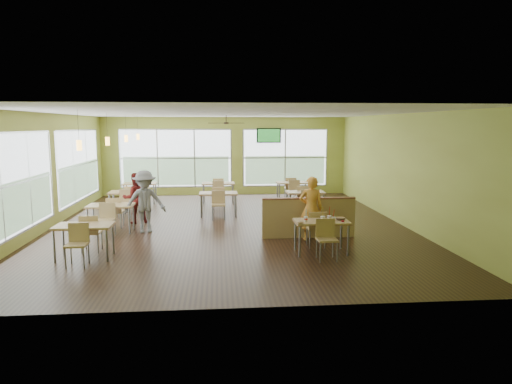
# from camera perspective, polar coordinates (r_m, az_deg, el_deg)

# --- Properties ---
(room) EXTENTS (12.00, 12.04, 3.20)m
(room) POSITION_cam_1_polar(r_m,az_deg,el_deg) (12.93, -3.43, 2.71)
(room) COLOR black
(room) RESTS_ON ground
(window_bays) EXTENTS (9.24, 10.24, 2.38)m
(window_bays) POSITION_cam_1_polar(r_m,az_deg,el_deg) (16.17, -13.14, 3.19)
(window_bays) COLOR white
(window_bays) RESTS_ON room
(main_table) EXTENTS (1.22, 1.52, 0.87)m
(main_table) POSITION_cam_1_polar(r_m,az_deg,el_deg) (10.38, 8.18, -4.19)
(main_table) COLOR tan
(main_table) RESTS_ON floor
(half_wall_divider) EXTENTS (2.40, 0.14, 1.04)m
(half_wall_divider) POSITION_cam_1_polar(r_m,az_deg,el_deg) (11.79, 6.59, -3.18)
(half_wall_divider) COLOR tan
(half_wall_divider) RESTS_ON floor
(dining_tables) EXTENTS (6.92, 8.72, 0.87)m
(dining_tables) POSITION_cam_1_polar(r_m,az_deg,el_deg) (14.77, -7.64, -0.44)
(dining_tables) COLOR tan
(dining_tables) RESTS_ON floor
(pendant_lights) EXTENTS (0.11, 7.31, 0.86)m
(pendant_lights) POSITION_cam_1_polar(r_m,az_deg,el_deg) (13.85, -16.97, 6.28)
(pendant_lights) COLOR #2D2119
(pendant_lights) RESTS_ON ceiling
(ceiling_fan) EXTENTS (1.25, 1.25, 0.29)m
(ceiling_fan) POSITION_cam_1_polar(r_m,az_deg,el_deg) (15.87, -3.75, 8.61)
(ceiling_fan) COLOR #2D2119
(ceiling_fan) RESTS_ON ceiling
(tv_backwall) EXTENTS (1.00, 0.07, 0.60)m
(tv_backwall) POSITION_cam_1_polar(r_m,az_deg,el_deg) (18.89, 1.60, 7.08)
(tv_backwall) COLOR black
(tv_backwall) RESTS_ON wall_back
(man_plaid) EXTENTS (0.62, 0.44, 1.62)m
(man_plaid) POSITION_cam_1_polar(r_m,az_deg,el_deg) (11.48, 6.90, -2.05)
(man_plaid) COLOR #D55C17
(man_plaid) RESTS_ON floor
(patron_maroon) EXTENTS (0.87, 0.77, 1.49)m
(patron_maroon) POSITION_cam_1_polar(r_m,az_deg,el_deg) (13.84, -14.85, -0.74)
(patron_maroon) COLOR #5B1412
(patron_maroon) RESTS_ON floor
(patron_grey) EXTENTS (1.20, 0.87, 1.68)m
(patron_grey) POSITION_cam_1_polar(r_m,az_deg,el_deg) (12.58, -13.72, -1.17)
(patron_grey) COLOR slate
(patron_grey) RESTS_ON floor
(cup_blue) EXTENTS (0.08, 0.08, 0.30)m
(cup_blue) POSITION_cam_1_polar(r_m,az_deg,el_deg) (10.19, 6.27, -3.34)
(cup_blue) COLOR white
(cup_blue) RESTS_ON main_table
(cup_yellow) EXTENTS (0.11, 0.11, 0.38)m
(cup_yellow) POSITION_cam_1_polar(r_m,az_deg,el_deg) (10.11, 8.34, -3.39)
(cup_yellow) COLOR white
(cup_yellow) RESTS_ON main_table
(cup_red_near) EXTENTS (0.10, 0.10, 0.37)m
(cup_red_near) POSITION_cam_1_polar(r_m,az_deg,el_deg) (10.20, 9.15, -3.31)
(cup_red_near) COLOR white
(cup_red_near) RESTS_ON main_table
(cup_red_far) EXTENTS (0.09, 0.09, 0.31)m
(cup_red_far) POSITION_cam_1_polar(r_m,az_deg,el_deg) (10.20, 9.68, -3.40)
(cup_red_far) COLOR white
(cup_red_far) RESTS_ON main_table
(food_basket) EXTENTS (0.24, 0.24, 0.05)m
(food_basket) POSITION_cam_1_polar(r_m,az_deg,el_deg) (10.48, 10.50, -3.28)
(food_basket) COLOR black
(food_basket) RESTS_ON main_table
(ketchup_cup) EXTENTS (0.07, 0.07, 0.03)m
(ketchup_cup) POSITION_cam_1_polar(r_m,az_deg,el_deg) (10.30, 10.80, -3.59)
(ketchup_cup) COLOR #9E0813
(ketchup_cup) RESTS_ON main_table
(wrapper_left) EXTENTS (0.17, 0.16, 0.04)m
(wrapper_left) POSITION_cam_1_polar(r_m,az_deg,el_deg) (10.00, 5.58, -3.81)
(wrapper_left) COLOR olive
(wrapper_left) RESTS_ON main_table
(wrapper_mid) EXTENTS (0.21, 0.19, 0.04)m
(wrapper_mid) POSITION_cam_1_polar(r_m,az_deg,el_deg) (10.38, 8.00, -3.38)
(wrapper_mid) COLOR olive
(wrapper_mid) RESTS_ON main_table
(wrapper_right) EXTENTS (0.14, 0.13, 0.03)m
(wrapper_right) POSITION_cam_1_polar(r_m,az_deg,el_deg) (10.10, 9.44, -3.78)
(wrapper_right) COLOR olive
(wrapper_right) RESTS_ON main_table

